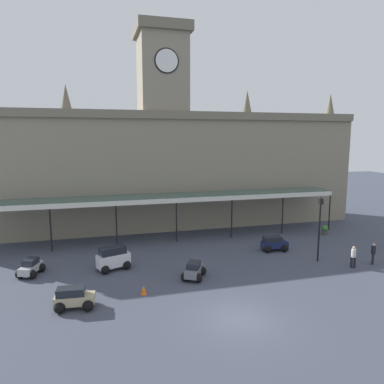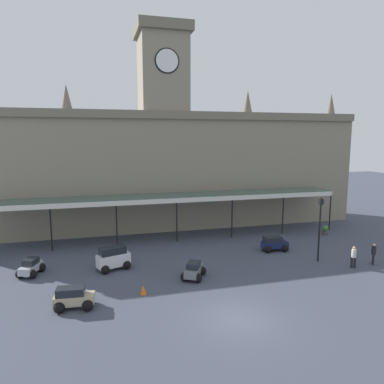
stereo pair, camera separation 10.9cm
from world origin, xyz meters
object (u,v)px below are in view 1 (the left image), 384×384
(car_grey_sedan, at_px, (194,271))
(pedestrian_near_entrance, at_px, (353,256))
(traffic_cone, at_px, (144,290))
(planter_forecourt_centre, at_px, (325,230))
(pedestrian_beside_cars, at_px, (373,253))
(car_navy_estate, at_px, (274,244))
(car_beige_estate, at_px, (74,299))
(car_silver_sedan, at_px, (31,268))
(car_white_van, at_px, (113,259))
(victorian_lamppost, at_px, (320,222))

(car_grey_sedan, xyz_separation_m, pedestrian_near_entrance, (12.22, -1.17, 0.41))
(traffic_cone, xyz_separation_m, planter_forecourt_centre, (19.65, 9.14, 0.20))
(pedestrian_beside_cars, bearing_deg, traffic_cone, -177.65)
(car_navy_estate, xyz_separation_m, planter_forecourt_centre, (7.50, 3.34, -0.07))
(pedestrian_near_entrance, distance_m, pedestrian_beside_cars, 2.02)
(car_grey_sedan, distance_m, car_beige_estate, 8.26)
(car_silver_sedan, relative_size, car_beige_estate, 0.96)
(car_grey_sedan, relative_size, traffic_cone, 3.95)
(car_beige_estate, relative_size, pedestrian_beside_cars, 1.39)
(car_navy_estate, bearing_deg, pedestrian_beside_cars, -40.99)
(car_grey_sedan, bearing_deg, planter_forecourt_centre, 25.14)
(car_white_van, distance_m, car_navy_estate, 13.80)
(car_navy_estate, height_order, traffic_cone, car_navy_estate)
(pedestrian_near_entrance, bearing_deg, car_grey_sedan, 174.54)
(car_navy_estate, xyz_separation_m, pedestrian_beside_cars, (5.83, -5.06, 0.34))
(car_navy_estate, bearing_deg, car_silver_sedan, -178.56)
(car_beige_estate, bearing_deg, pedestrian_near_entrance, 3.85)
(car_white_van, bearing_deg, traffic_cone, -71.44)
(planter_forecourt_centre, bearing_deg, victorian_lamppost, -128.98)
(car_silver_sedan, height_order, pedestrian_near_entrance, pedestrian_near_entrance)
(car_beige_estate, height_order, pedestrian_near_entrance, pedestrian_near_entrance)
(car_grey_sedan, height_order, car_navy_estate, car_navy_estate)
(car_beige_estate, bearing_deg, victorian_lamppost, 10.17)
(car_navy_estate, relative_size, pedestrian_beside_cars, 1.39)
(pedestrian_beside_cars, distance_m, victorian_lamppost, 4.71)
(car_grey_sedan, height_order, car_beige_estate, car_beige_estate)
(car_silver_sedan, distance_m, car_navy_estate, 19.55)
(car_silver_sedan, bearing_deg, planter_forecourt_centre, 8.06)
(car_silver_sedan, relative_size, pedestrian_beside_cars, 1.33)
(car_navy_estate, xyz_separation_m, victorian_lamppost, (2.09, -3.35, 2.64))
(traffic_cone, bearing_deg, car_white_van, 108.56)
(car_grey_sedan, xyz_separation_m, car_navy_estate, (8.40, 4.12, 0.06))
(traffic_cone, bearing_deg, pedestrian_near_entrance, 1.82)
(car_grey_sedan, bearing_deg, traffic_cone, -155.88)
(car_grey_sedan, distance_m, car_silver_sedan, 11.72)
(car_grey_sedan, relative_size, car_silver_sedan, 1.01)
(victorian_lamppost, bearing_deg, car_white_van, 171.54)
(car_silver_sedan, height_order, traffic_cone, car_silver_sedan)
(car_white_van, relative_size, pedestrian_near_entrance, 1.54)
(planter_forecourt_centre, bearing_deg, pedestrian_near_entrance, -113.08)
(victorian_lamppost, bearing_deg, car_silver_sedan, 172.46)
(pedestrian_beside_cars, distance_m, traffic_cone, 18.00)
(pedestrian_beside_cars, height_order, victorian_lamppost, victorian_lamppost)
(car_beige_estate, bearing_deg, car_white_van, 66.04)
(pedestrian_near_entrance, height_order, planter_forecourt_centre, pedestrian_near_entrance)
(car_navy_estate, distance_m, planter_forecourt_centre, 8.21)
(pedestrian_near_entrance, bearing_deg, car_silver_sedan, 168.39)
(car_beige_estate, relative_size, victorian_lamppost, 0.45)
(car_silver_sedan, xyz_separation_m, traffic_cone, (7.40, -5.31, -0.22))
(pedestrian_beside_cars, bearing_deg, car_grey_sedan, 176.23)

